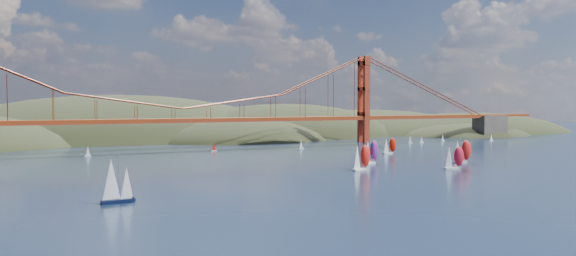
% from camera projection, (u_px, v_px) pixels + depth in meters
% --- Properties ---
extents(ground, '(1200.00, 1200.00, 0.00)m').
position_uv_depth(ground, '(391.00, 199.00, 146.30)').
color(ground, black).
rests_on(ground, ground).
extents(headlands, '(725.00, 225.00, 96.00)m').
position_uv_depth(headlands, '(202.00, 154.00, 413.52)').
color(headlands, black).
rests_on(headlands, ground).
extents(bridge, '(552.00, 12.00, 55.00)m').
position_uv_depth(bridge, '(179.00, 90.00, 302.95)').
color(bridge, maroon).
rests_on(bridge, ground).
extents(sloop_navy, '(8.06, 4.71, 12.35)m').
position_uv_depth(sloop_navy, '(116.00, 182.00, 139.59)').
color(sloop_navy, black).
rests_on(sloop_navy, ground).
extents(racer_0, '(9.53, 5.73, 10.67)m').
position_uv_depth(racer_0, '(361.00, 157.00, 208.03)').
color(racer_0, white).
rests_on(racer_0, ground).
extents(racer_1, '(8.54, 4.01, 9.65)m').
position_uv_depth(racer_1, '(454.00, 157.00, 211.77)').
color(racer_1, silver).
rests_on(racer_1, ground).
extents(racer_2, '(9.36, 3.79, 10.78)m').
position_uv_depth(racer_2, '(462.00, 151.00, 234.39)').
color(racer_2, silver).
rests_on(racer_2, ground).
extents(racer_3, '(7.80, 3.23, 8.92)m').
position_uv_depth(racer_3, '(389.00, 145.00, 276.38)').
color(racer_3, white).
rests_on(racer_3, ground).
extents(racer_rwb, '(9.75, 6.64, 10.92)m').
position_uv_depth(racer_rwb, '(371.00, 152.00, 230.18)').
color(racer_rwb, silver).
rests_on(racer_rwb, ground).
extents(distant_boat_3, '(3.00, 2.00, 4.70)m').
position_uv_depth(distant_boat_3, '(88.00, 151.00, 263.32)').
color(distant_boat_3, silver).
rests_on(distant_boat_3, ground).
extents(distant_boat_4, '(3.00, 2.00, 4.70)m').
position_uv_depth(distant_boat_4, '(410.00, 139.00, 349.41)').
color(distant_boat_4, silver).
rests_on(distant_boat_4, ground).
extents(distant_boat_5, '(3.00, 2.00, 4.70)m').
position_uv_depth(distant_boat_5, '(422.00, 139.00, 350.37)').
color(distant_boat_5, silver).
rests_on(distant_boat_5, ground).
extents(distant_boat_6, '(3.00, 2.00, 4.70)m').
position_uv_depth(distant_boat_6, '(443.00, 138.00, 367.41)').
color(distant_boat_6, silver).
rests_on(distant_boat_6, ground).
extents(distant_boat_7, '(3.00, 2.00, 4.70)m').
position_uv_depth(distant_boat_7, '(491.00, 137.00, 373.12)').
color(distant_boat_7, silver).
rests_on(distant_boat_7, ground).
extents(distant_boat_8, '(3.00, 2.00, 4.70)m').
position_uv_depth(distant_boat_8, '(301.00, 144.00, 307.48)').
color(distant_boat_8, silver).
rests_on(distant_boat_8, ground).
extents(distant_boat_9, '(3.00, 2.00, 4.70)m').
position_uv_depth(distant_boat_9, '(214.00, 147.00, 291.97)').
color(distant_boat_9, silver).
rests_on(distant_boat_9, ground).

